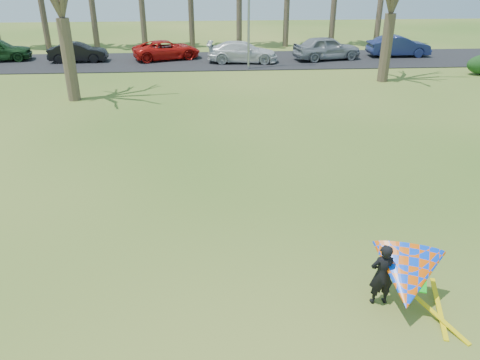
{
  "coord_description": "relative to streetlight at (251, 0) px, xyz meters",
  "views": [
    {
      "loc": [
        -0.87,
        -10.17,
        6.89
      ],
      "look_at": [
        0.0,
        2.0,
        1.1
      ],
      "focal_mm": 35.0,
      "sensor_mm": 36.0,
      "label": 1
    }
  ],
  "objects": [
    {
      "name": "car_3",
      "position": [
        -0.39,
        2.18,
        -3.67
      ],
      "size": [
        5.21,
        2.52,
        1.46
      ],
      "primitive_type": "imported",
      "rotation": [
        0.0,
        0.0,
        1.48
      ],
      "color": "silver",
      "rests_on": "parking_strip"
    },
    {
      "name": "parking_strip",
      "position": [
        -2.16,
        3.0,
        -4.43
      ],
      "size": [
        46.0,
        7.0,
        0.06
      ],
      "primitive_type": "cube",
      "color": "black",
      "rests_on": "ground"
    },
    {
      "name": "car_1",
      "position": [
        -12.31,
        3.2,
        -3.73
      ],
      "size": [
        4.17,
        1.58,
        1.36
      ],
      "primitive_type": "imported",
      "rotation": [
        0.0,
        0.0,
        1.6
      ],
      "color": "black",
      "rests_on": "parking_strip"
    },
    {
      "name": "car_5",
      "position": [
        11.71,
        3.58,
        -3.64
      ],
      "size": [
        4.67,
        1.64,
        1.54
      ],
      "primitive_type": "imported",
      "rotation": [
        0.0,
        0.0,
        1.57
      ],
      "color": "navy",
      "rests_on": "parking_strip"
    },
    {
      "name": "streetlight",
      "position": [
        0.0,
        0.0,
        0.0
      ],
      "size": [
        2.28,
        0.18,
        8.0
      ],
      "color": "gray",
      "rests_on": "ground"
    },
    {
      "name": "car_2",
      "position": [
        -5.95,
        3.7,
        -3.72
      ],
      "size": [
        5.41,
        3.71,
        1.37
      ],
      "primitive_type": "imported",
      "rotation": [
        0.0,
        0.0,
        1.89
      ],
      "color": "red",
      "rests_on": "parking_strip"
    },
    {
      "name": "car_4",
      "position": [
        5.91,
        2.76,
        -3.56
      ],
      "size": [
        5.29,
        3.02,
        1.7
      ],
      "primitive_type": "imported",
      "rotation": [
        0.0,
        0.0,
        1.78
      ],
      "color": "gray",
      "rests_on": "parking_strip"
    },
    {
      "name": "kite_flyer",
      "position": [
        1.02,
        -24.43,
        -3.62
      ],
      "size": [
        2.13,
        2.39,
        2.02
      ],
      "color": "black",
      "rests_on": "ground"
    },
    {
      "name": "ground",
      "position": [
        -2.16,
        -22.0,
        -4.46
      ],
      "size": [
        100.0,
        100.0,
        0.0
      ],
      "primitive_type": "plane",
      "color": "#1E5713",
      "rests_on": "ground"
    }
  ]
}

